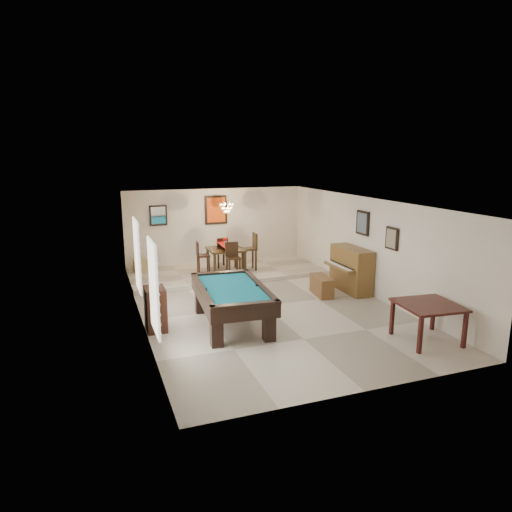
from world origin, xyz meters
TOP-DOWN VIEW (x-y plane):
  - ground_plane at (0.00, 0.00)m, footprint 6.00×9.00m
  - wall_back at (0.00, 4.50)m, footprint 6.00×0.04m
  - wall_front at (0.00, -4.50)m, footprint 6.00×0.04m
  - wall_left at (-3.00, 0.00)m, footprint 0.04×9.00m
  - wall_right at (3.00, 0.00)m, footprint 0.04×9.00m
  - ceiling at (0.00, 0.00)m, footprint 6.00×9.00m
  - dining_step at (0.00, 3.25)m, footprint 6.00×2.50m
  - window_left_front at (-2.97, -2.20)m, footprint 0.06×1.00m
  - window_left_rear at (-2.97, 0.60)m, footprint 0.06×1.00m
  - pool_table at (-1.15, -0.99)m, footprint 1.60×2.70m
  - square_table at (2.31, -3.18)m, footprint 1.24×1.24m
  - upright_piano at (2.57, 0.37)m, footprint 0.82×1.47m
  - piano_bench at (1.77, 0.29)m, footprint 0.48×0.97m
  - apothecary_chest at (-2.77, -0.68)m, footprint 0.42×0.63m
  - dining_table at (-0.10, 3.06)m, footprint 1.07×1.07m
  - flower_vase at (-0.10, 3.06)m, footprint 0.15×0.15m
  - dining_chair_south at (-0.08, 2.35)m, footprint 0.41×0.41m
  - dining_chair_north at (-0.05, 3.77)m, footprint 0.39×0.39m
  - dining_chair_west at (-0.81, 3.04)m, footprint 0.42×0.42m
  - dining_chair_east at (0.68, 3.10)m, footprint 0.46×0.46m
  - corner_bench at (-2.57, 4.00)m, footprint 0.48×0.54m
  - chandelier at (0.00, 3.20)m, footprint 0.44×0.44m
  - back_painting at (0.00, 4.46)m, footprint 0.75×0.06m
  - back_mirror at (-1.90, 4.46)m, footprint 0.55×0.06m
  - right_picture_upper at (2.96, 0.30)m, footprint 0.06×0.55m
  - right_picture_lower at (2.96, -1.00)m, footprint 0.06×0.45m

SIDE VIEW (x-z plane):
  - ground_plane at x=0.00m, z-range -0.02..0.00m
  - dining_step at x=0.00m, z-range 0.00..0.12m
  - piano_bench at x=1.77m, z-range 0.00..0.51m
  - corner_bench at x=-2.57m, z-range 0.12..0.54m
  - square_table at x=2.31m, z-range 0.00..0.79m
  - pool_table at x=-1.15m, z-range 0.00..0.86m
  - apothecary_chest at x=-2.77m, z-range 0.00..0.94m
  - dining_table at x=-0.10m, z-range 0.12..0.99m
  - upright_piano at x=2.57m, z-range 0.00..1.22m
  - dining_chair_north at x=-0.05m, z-range 0.12..1.10m
  - dining_chair_west at x=-0.81m, z-range 0.12..1.14m
  - dining_chair_south at x=-0.08m, z-range 0.12..1.17m
  - dining_chair_east at x=0.68m, z-range 0.12..1.29m
  - flower_vase at x=-0.10m, z-range 0.99..1.22m
  - wall_back at x=0.00m, z-range 0.00..2.60m
  - wall_front at x=0.00m, z-range 0.00..2.60m
  - wall_left at x=-3.00m, z-range 0.00..2.60m
  - wall_right at x=3.00m, z-range 0.00..2.60m
  - window_left_front at x=-2.97m, z-range 0.55..2.25m
  - window_left_rear at x=-2.97m, z-range 0.55..2.25m
  - right_picture_lower at x=2.96m, z-range 1.42..1.98m
  - back_mirror at x=-1.90m, z-range 1.48..2.12m
  - back_painting at x=0.00m, z-range 1.42..2.38m
  - right_picture_upper at x=2.96m, z-range 1.57..2.23m
  - chandelier at x=0.00m, z-range 1.90..2.50m
  - ceiling at x=0.00m, z-range 2.58..2.62m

